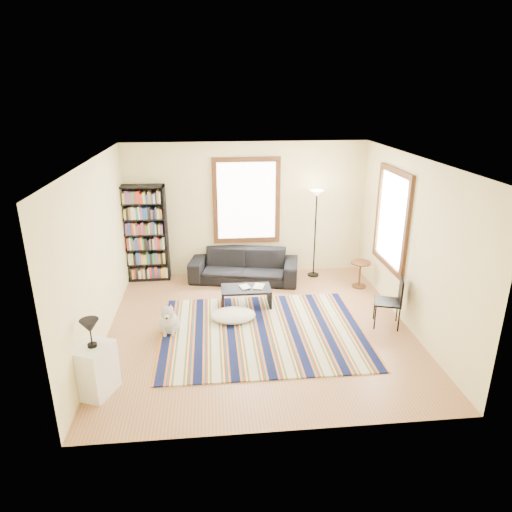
{
  "coord_description": "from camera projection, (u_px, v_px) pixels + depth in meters",
  "views": [
    {
      "loc": [
        -0.73,
        -6.77,
        3.78
      ],
      "look_at": [
        0.0,
        0.5,
        1.1
      ],
      "focal_mm": 32.0,
      "sensor_mm": 36.0,
      "label": 1
    }
  ],
  "objects": [
    {
      "name": "ceiling",
      "position": [
        259.0,
        156.0,
        6.71
      ],
      "size": [
        5.0,
        5.0,
        0.1
      ],
      "primitive_type": "cube",
      "color": "white",
      "rests_on": "floor"
    },
    {
      "name": "book_b",
      "position": [
        254.0,
        286.0,
        8.39
      ],
      "size": [
        0.26,
        0.3,
        0.02
      ],
      "primitive_type": "imported",
      "rotation": [
        0.0,
        0.0,
        -0.32
      ],
      "color": "beige",
      "rests_on": "coffee_table"
    },
    {
      "name": "coffee_table",
      "position": [
        246.0,
        297.0,
        8.4
      ],
      "size": [
        0.99,
        0.68,
        0.36
      ],
      "primitive_type": "cube",
      "rotation": [
        0.0,
        0.0,
        -0.22
      ],
      "color": "black",
      "rests_on": "floor"
    },
    {
      "name": "table_lamp",
      "position": [
        91.0,
        333.0,
        5.74
      ],
      "size": [
        0.28,
        0.28,
        0.38
      ],
      "primitive_type": null,
      "rotation": [
        0.0,
        0.0,
        -0.21
      ],
      "color": "black",
      "rests_on": "white_cabinet"
    },
    {
      "name": "wall_right",
      "position": [
        414.0,
        244.0,
        7.45
      ],
      "size": [
        0.1,
        5.0,
        2.8
      ],
      "primitive_type": "cube",
      "color": "#F8E8A7",
      "rests_on": "floor"
    },
    {
      "name": "floor_lamp",
      "position": [
        315.0,
        234.0,
        9.51
      ],
      "size": [
        0.37,
        0.37,
        1.86
      ],
      "primitive_type": null,
      "rotation": [
        0.0,
        0.0,
        0.26
      ],
      "color": "black",
      "rests_on": "floor"
    },
    {
      "name": "side_table",
      "position": [
        360.0,
        274.0,
        9.17
      ],
      "size": [
        0.43,
        0.43,
        0.54
      ],
      "primitive_type": "cylinder",
      "rotation": [
        0.0,
        0.0,
        0.07
      ],
      "color": "#4F2D13",
      "rests_on": "floor"
    },
    {
      "name": "wall_left",
      "position": [
        94.0,
        255.0,
        6.97
      ],
      "size": [
        0.1,
        5.0,
        2.8
      ],
      "primitive_type": "cube",
      "color": "#F8E8A7",
      "rests_on": "floor"
    },
    {
      "name": "floor_cushion",
      "position": [
        233.0,
        315.0,
        7.89
      ],
      "size": [
        0.85,
        0.68,
        0.19
      ],
      "primitive_type": "ellipsoid",
      "rotation": [
        0.0,
        0.0,
        0.14
      ],
      "color": "white",
      "rests_on": "floor"
    },
    {
      "name": "wall_back",
      "position": [
        246.0,
        209.0,
        9.59
      ],
      "size": [
        5.0,
        0.1,
        2.8
      ],
      "primitive_type": "cube",
      "color": "#F8E8A7",
      "rests_on": "floor"
    },
    {
      "name": "window_right",
      "position": [
        392.0,
        219.0,
        8.12
      ],
      "size": [
        0.06,
        1.2,
        1.6
      ],
      "primitive_type": "cube",
      "color": "white",
      "rests_on": "wall_right"
    },
    {
      "name": "dog",
      "position": [
        169.0,
        317.0,
        7.45
      ],
      "size": [
        0.4,
        0.55,
        0.55
      ],
      "primitive_type": null,
      "rotation": [
        0.0,
        0.0,
        0.01
      ],
      "color": "silver",
      "rests_on": "floor"
    },
    {
      "name": "floor",
      "position": [
        259.0,
        330.0,
        7.71
      ],
      "size": [
        5.0,
        5.0,
        0.1
      ],
      "primitive_type": "cube",
      "color": "#AD744F",
      "rests_on": "ground"
    },
    {
      "name": "rug",
      "position": [
        263.0,
        332.0,
        7.53
      ],
      "size": [
        3.33,
        2.66,
        0.02
      ],
      "primitive_type": "cube",
      "color": "#0B1239",
      "rests_on": "floor"
    },
    {
      "name": "bookshelf",
      "position": [
        145.0,
        234.0,
        9.32
      ],
      "size": [
        0.9,
        0.3,
        2.0
      ],
      "primitive_type": "cube",
      "color": "black",
      "rests_on": "floor"
    },
    {
      "name": "window_back",
      "position": [
        246.0,
        201.0,
        9.45
      ],
      "size": [
        1.2,
        0.06,
        1.6
      ],
      "primitive_type": "cube",
      "color": "white",
      "rests_on": "wall_back"
    },
    {
      "name": "folding_chair",
      "position": [
        388.0,
        302.0,
        7.62
      ],
      "size": [
        0.52,
        0.51,
        0.86
      ],
      "primitive_type": "cube",
      "rotation": [
        0.0,
        0.0,
        -0.31
      ],
      "color": "black",
      "rests_on": "floor"
    },
    {
      "name": "wall_front",
      "position": [
        285.0,
        328.0,
        4.83
      ],
      "size": [
        5.0,
        0.1,
        2.8
      ],
      "primitive_type": "cube",
      "color": "#F8E8A7",
      "rests_on": "floor"
    },
    {
      "name": "sofa",
      "position": [
        244.0,
        266.0,
        9.49
      ],
      "size": [
        2.34,
        1.3,
        0.65
      ],
      "primitive_type": "imported",
      "rotation": [
        0.0,
        0.0,
        -0.21
      ],
      "color": "black",
      "rests_on": "floor"
    },
    {
      "name": "white_cabinet",
      "position": [
        96.0,
        370.0,
        5.92
      ],
      "size": [
        0.55,
        0.61,
        0.7
      ],
      "primitive_type": "cube",
      "rotation": [
        0.0,
        0.0,
        -0.4
      ],
      "color": "white",
      "rests_on": "floor"
    },
    {
      "name": "book_a",
      "position": [
        241.0,
        288.0,
        8.32
      ],
      "size": [
        0.26,
        0.22,
        0.02
      ],
      "primitive_type": "imported",
      "rotation": [
        0.0,
        0.0,
        0.29
      ],
      "color": "beige",
      "rests_on": "coffee_table"
    }
  ]
}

